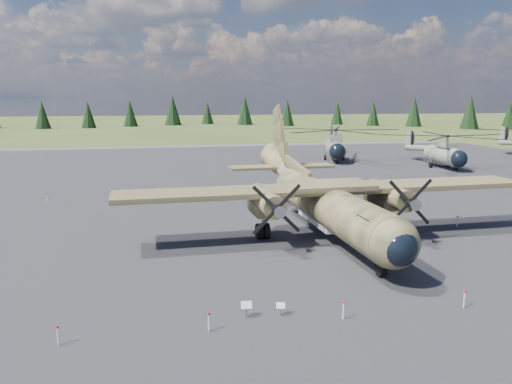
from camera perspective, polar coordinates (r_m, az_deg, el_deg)
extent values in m
plane|color=#4F5827|center=(34.98, -1.31, -5.37)|extent=(500.00, 500.00, 0.00)
cube|color=#535256|center=(44.55, -3.62, -1.87)|extent=(120.00, 120.00, 0.04)
cylinder|color=#343D21|center=(34.83, 8.42, -1.63)|extent=(3.18, 18.16, 2.82)
sphere|color=#343D21|center=(26.86, 15.41, -5.64)|extent=(2.82, 2.82, 2.76)
sphere|color=black|center=(26.41, 15.97, -6.06)|extent=(2.07, 2.07, 2.03)
cube|color=black|center=(28.04, 13.94, -3.28)|extent=(2.04, 1.65, 0.55)
cone|color=#343D21|center=(45.74, 3.10, 2.76)|extent=(2.90, 6.97, 4.24)
cube|color=#96989B|center=(36.01, 7.79, -3.10)|extent=(2.03, 6.07, 0.50)
cube|color=#34371D|center=(35.07, 8.17, 0.38)|extent=(29.24, 4.00, 0.35)
cube|color=#343D21|center=(35.03, 8.18, 0.74)|extent=(6.11, 3.74, 0.35)
cylinder|color=#343D21|center=(33.55, 1.09, -0.94)|extent=(1.61, 5.26, 1.51)
cube|color=#343D21|center=(34.45, 0.76, -1.74)|extent=(1.58, 3.45, 0.80)
cone|color=gray|center=(30.46, 2.56, -2.15)|extent=(0.78, 0.92, 0.76)
cylinder|color=black|center=(34.86, 0.76, -4.48)|extent=(0.91, 1.12, 1.11)
cylinder|color=#343D21|center=(36.75, 14.93, -0.28)|extent=(1.61, 5.26, 1.51)
cube|color=#343D21|center=(37.58, 14.32, -1.03)|extent=(1.58, 3.45, 0.80)
cone|color=gray|center=(33.95, 17.47, -1.30)|extent=(0.78, 0.92, 0.76)
cylinder|color=black|center=(37.95, 14.20, -3.55)|extent=(0.91, 1.12, 1.11)
cube|color=#343D21|center=(42.03, 4.53, 2.87)|extent=(0.43, 7.60, 1.69)
cube|color=#34371D|center=(46.21, 2.93, 2.91)|extent=(9.70, 2.41, 0.22)
cylinder|color=gray|center=(28.17, 14.14, -7.00)|extent=(0.14, 0.14, 0.91)
cylinder|color=black|center=(28.40, 14.08, -8.40)|extent=(0.37, 0.95, 0.94)
cylinder|color=gray|center=(78.19, 9.04, 4.90)|extent=(4.53, 7.93, 2.61)
sphere|color=black|center=(74.47, 9.28, 4.57)|extent=(2.96, 2.96, 2.40)
sphere|color=gray|center=(81.91, 8.81, 5.17)|extent=(2.96, 2.96, 2.40)
cube|color=gray|center=(77.62, 9.10, 6.09)|extent=(2.60, 3.69, 0.78)
cylinder|color=gray|center=(77.57, 9.12, 6.67)|extent=(0.46, 0.46, 1.04)
cylinder|color=gray|center=(85.76, 8.60, 5.66)|extent=(3.24, 8.81, 1.49)
cube|color=gray|center=(89.55, 8.42, 6.72)|extent=(0.61, 1.47, 2.50)
cylinder|color=black|center=(89.57, 8.66, 6.71)|extent=(0.79, 2.63, 2.71)
cylinder|color=black|center=(75.26, 9.21, 3.51)|extent=(0.47, 0.76, 0.71)
cylinder|color=black|center=(79.48, 7.91, 3.93)|extent=(0.53, 0.89, 0.83)
cylinder|color=gray|center=(79.42, 7.92, 4.32)|extent=(0.18, 0.18, 1.51)
cylinder|color=black|center=(79.72, 9.94, 3.89)|extent=(0.53, 0.89, 0.83)
cylinder|color=gray|center=(79.66, 9.95, 4.28)|extent=(0.18, 0.18, 1.51)
cylinder|color=gray|center=(73.83, 20.75, 3.91)|extent=(2.69, 7.12, 2.45)
sphere|color=black|center=(70.85, 22.17, 3.51)|extent=(2.33, 2.33, 2.25)
sphere|color=gray|center=(76.87, 19.43, 4.23)|extent=(2.33, 2.33, 2.25)
cube|color=gray|center=(73.35, 20.98, 5.08)|extent=(1.77, 3.19, 0.73)
cylinder|color=gray|center=(73.29, 21.02, 5.65)|extent=(0.36, 0.36, 0.98)
cylinder|color=gray|center=(80.05, 18.18, 4.79)|extent=(1.11, 8.37, 1.40)
cube|color=gray|center=(83.19, 17.06, 5.91)|extent=(0.26, 1.38, 2.35)
cylinder|color=black|center=(83.34, 17.27, 5.90)|extent=(0.15, 2.54, 2.54)
cylinder|color=black|center=(71.51, 21.85, 2.48)|extent=(0.30, 0.67, 0.67)
cylinder|color=black|center=(74.36, 19.34, 2.94)|extent=(0.32, 0.79, 0.78)
cylinder|color=gray|center=(74.30, 19.37, 3.33)|extent=(0.14, 0.14, 1.42)
cylinder|color=black|center=(75.67, 21.10, 2.95)|extent=(0.32, 0.79, 0.78)
cylinder|color=gray|center=(75.61, 21.12, 3.33)|extent=(0.14, 0.14, 1.42)
cube|color=gray|center=(97.45, 26.35, 6.00)|extent=(0.44, 1.45, 2.46)
cylinder|color=black|center=(97.62, 26.53, 5.99)|extent=(0.47, 2.64, 2.66)
cube|color=gray|center=(23.01, -1.12, -13.39)|extent=(0.09, 0.09, 0.61)
cube|color=silver|center=(22.84, -1.10, -12.77)|extent=(0.50, 0.25, 0.34)
cube|color=gray|center=(23.23, 2.81, -13.31)|extent=(0.09, 0.09, 0.49)
cube|color=silver|center=(23.09, 2.84, -12.81)|extent=(0.43, 0.27, 0.28)
cylinder|color=silver|center=(22.03, -21.69, -15.06)|extent=(0.07, 0.07, 0.80)
cylinder|color=red|center=(21.87, -21.76, -14.11)|extent=(0.12, 0.12, 0.10)
cylinder|color=silver|center=(21.76, -5.41, -14.63)|extent=(0.07, 0.07, 0.80)
cylinder|color=red|center=(21.59, -5.43, -13.68)|extent=(0.12, 0.12, 0.10)
cylinder|color=silver|center=(23.10, 9.96, -13.19)|extent=(0.07, 0.07, 0.80)
cylinder|color=red|center=(22.94, 9.99, -12.28)|extent=(0.12, 0.12, 0.10)
cylinder|color=silver|center=(25.80, 22.70, -11.28)|extent=(0.07, 0.07, 0.80)
cylinder|color=red|center=(25.66, 22.77, -10.45)|extent=(0.12, 0.12, 0.10)
cylinder|color=silver|center=(50.93, -22.75, -0.63)|extent=(0.07, 0.07, 0.80)
cylinder|color=red|center=(50.86, -22.78, -0.19)|extent=(0.12, 0.12, 0.10)
cylinder|color=silver|center=(49.98, -13.73, -0.30)|extent=(0.07, 0.07, 0.80)
cylinder|color=red|center=(49.91, -13.75, 0.15)|extent=(0.12, 0.12, 0.10)
cylinder|color=silver|center=(50.30, -4.59, 0.04)|extent=(0.07, 0.07, 0.80)
cylinder|color=red|center=(50.23, -4.60, 0.49)|extent=(0.12, 0.12, 0.10)
cylinder|color=silver|center=(51.87, 4.21, 0.37)|extent=(0.07, 0.07, 0.80)
cylinder|color=red|center=(51.80, 4.22, 0.81)|extent=(0.12, 0.12, 0.10)
cylinder|color=silver|center=(54.58, 12.32, 0.67)|extent=(0.07, 0.07, 0.80)
cylinder|color=red|center=(54.51, 12.34, 1.09)|extent=(0.12, 0.12, 0.10)
cylinder|color=silver|center=(41.07, 22.01, -3.16)|extent=(0.07, 0.07, 0.80)
cylinder|color=red|center=(40.98, 22.05, -2.61)|extent=(0.12, 0.12, 0.10)
cone|color=black|center=(176.78, 26.97, 7.76)|extent=(4.56, 4.56, 8.14)
cone|color=black|center=(172.95, 23.27, 8.41)|extent=(5.91, 5.91, 10.55)
cone|color=black|center=(180.44, 17.62, 8.77)|extent=(5.66, 5.66, 10.11)
cone|color=black|center=(182.00, 13.24, 8.77)|extent=(4.84, 4.84, 8.65)
cone|color=black|center=(187.42, 9.26, 8.93)|extent=(4.73, 4.73, 8.45)
cone|color=black|center=(176.89, 3.59, 9.05)|extent=(5.09, 5.09, 9.09)
cone|color=black|center=(182.75, -1.28, 9.29)|extent=(5.69, 5.69, 10.16)
cone|color=black|center=(189.31, -5.58, 8.99)|extent=(4.57, 4.57, 8.15)
cone|color=black|center=(183.17, -9.50, 9.21)|extent=(5.91, 5.91, 10.56)
cone|color=black|center=(177.06, -14.19, 8.70)|extent=(4.90, 4.90, 8.76)
cone|color=black|center=(172.07, -18.64, 8.36)|extent=(4.73, 4.73, 8.44)
cone|color=black|center=(172.85, -23.23, 8.10)|extent=(4.85, 4.85, 8.67)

